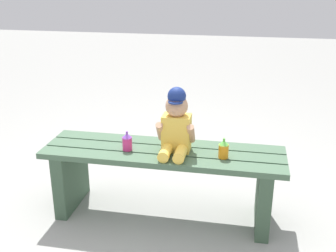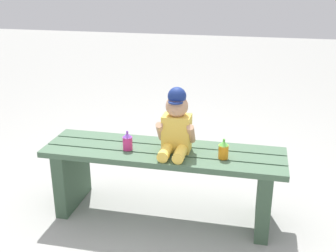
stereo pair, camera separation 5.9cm
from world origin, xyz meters
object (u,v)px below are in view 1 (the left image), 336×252
object	(u,v)px
child_figure	(176,124)
sippy_cup_left	(127,141)
sippy_cup_right	(224,149)
park_bench	(163,171)

from	to	relation	value
child_figure	sippy_cup_left	distance (m)	0.32
child_figure	sippy_cup_right	xyz separation A→B (m)	(0.29, -0.04, -0.12)
child_figure	sippy_cup_left	xyz separation A→B (m)	(-0.30, -0.04, -0.12)
sippy_cup_right	park_bench	bearing A→B (deg)	173.30
child_figure	sippy_cup_left	world-z (taller)	child_figure
child_figure	sippy_cup_right	size ratio (longest dim) A/B	3.26
park_bench	child_figure	bearing A→B (deg)	-4.76
sippy_cup_right	child_figure	bearing A→B (deg)	172.75
sippy_cup_left	child_figure	bearing A→B (deg)	7.10
sippy_cup_left	sippy_cup_right	world-z (taller)	same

